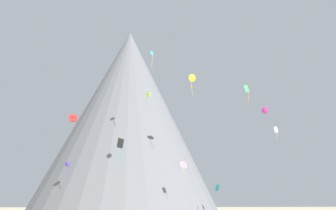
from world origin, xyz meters
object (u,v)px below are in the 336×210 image
(kite_lime_high, at_px, (148,95))
(kite_red_mid, at_px, (73,118))
(kite_pink_low, at_px, (184,165))
(kite_indigo_low, at_px, (68,165))
(kite_violet_mid, at_px, (276,131))
(rock_massif, at_px, (128,119))
(kite_cyan_high, at_px, (152,55))
(kite_teal_low, at_px, (217,187))
(kite_yellow_high, at_px, (192,78))
(kite_green_mid, at_px, (247,90))
(kite_magenta_high, at_px, (265,110))
(kite_black_low, at_px, (121,145))

(kite_lime_high, distance_m, kite_red_mid, 17.94)
(kite_lime_high, distance_m, kite_pink_low, 18.85)
(kite_indigo_low, xyz_separation_m, kite_violet_mid, (48.58, -14.68, 6.57))
(rock_massif, xyz_separation_m, kite_cyan_high, (6.59, -32.88, 9.03))
(kite_teal_low, xyz_separation_m, kite_yellow_high, (-6.75, -6.72, 26.27))
(kite_pink_low, bearing_deg, kite_cyan_high, 97.00)
(kite_teal_low, distance_m, kite_violet_mid, 20.75)
(kite_violet_mid, xyz_separation_m, kite_cyan_high, (-28.13, 6.45, 20.33))
(kite_green_mid, xyz_separation_m, kite_pink_low, (-12.43, 6.03, -14.79))
(kite_indigo_low, bearing_deg, kite_violet_mid, 23.03)
(kite_violet_mid, xyz_separation_m, kite_magenta_high, (2.46, 12.11, 7.96))
(kite_black_low, height_order, kite_violet_mid, kite_violet_mid)
(kite_cyan_high, distance_m, kite_magenta_high, 33.48)
(kite_cyan_high, bearing_deg, kite_yellow_high, 176.49)
(kite_magenta_high, xyz_separation_m, kite_yellow_high, (-20.42, -6.18, 6.25))
(rock_massif, bearing_deg, kite_magenta_high, -36.21)
(kite_lime_high, xyz_separation_m, kite_cyan_high, (0.85, 4.12, 11.87))
(kite_green_mid, height_order, kite_yellow_high, kite_yellow_high)
(kite_pink_low, bearing_deg, kite_red_mid, 150.52)
(kite_teal_low, height_order, kite_pink_low, kite_pink_low)
(kite_green_mid, bearing_deg, kite_indigo_low, 178.90)
(kite_teal_low, bearing_deg, kite_lime_high, -80.45)
(kite_green_mid, height_order, kite_red_mid, kite_green_mid)
(kite_green_mid, bearing_deg, kite_yellow_high, 151.01)
(kite_indigo_low, distance_m, kite_yellow_high, 38.03)
(kite_teal_low, bearing_deg, kite_magenta_high, 67.23)
(kite_lime_high, bearing_deg, kite_magenta_high, -133.62)
(kite_yellow_high, bearing_deg, kite_lime_high, 179.15)
(kite_red_mid, relative_size, kite_pink_low, 0.38)
(kite_violet_mid, height_order, kite_yellow_high, kite_yellow_high)
(rock_massif, bearing_deg, kite_teal_low, -48.62)
(kite_teal_low, height_order, kite_lime_high, kite_lime_high)
(kite_teal_low, xyz_separation_m, kite_pink_low, (-10.27, -15.09, 3.89))
(kite_lime_high, relative_size, kite_cyan_high, 0.27)
(kite_cyan_high, bearing_deg, kite_violet_mid, 166.55)
(kite_indigo_low, bearing_deg, kite_green_mid, 9.48)
(kite_lime_high, bearing_deg, kite_green_mid, -179.35)
(kite_violet_mid, distance_m, kite_lime_high, 30.28)
(kite_indigo_low, relative_size, kite_violet_mid, 1.34)
(kite_teal_low, bearing_deg, kite_red_mid, -86.13)
(kite_indigo_low, xyz_separation_m, kite_cyan_high, (20.44, -8.23, 26.90))
(kite_indigo_low, distance_m, kite_magenta_high, 53.13)
(kite_teal_low, bearing_deg, rock_massif, -159.16)
(kite_cyan_high, height_order, kite_magenta_high, kite_cyan_high)
(rock_massif, height_order, kite_black_low, rock_massif)
(kite_green_mid, bearing_deg, kite_red_mid, -160.14)
(kite_red_mid, bearing_deg, kite_teal_low, 117.85)
(kite_green_mid, xyz_separation_m, kite_yellow_high, (-8.91, 14.40, 7.59))
(kite_indigo_low, height_order, kite_violet_mid, kite_violet_mid)
(rock_massif, xyz_separation_m, kite_black_low, (0.97, -58.48, -18.12))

